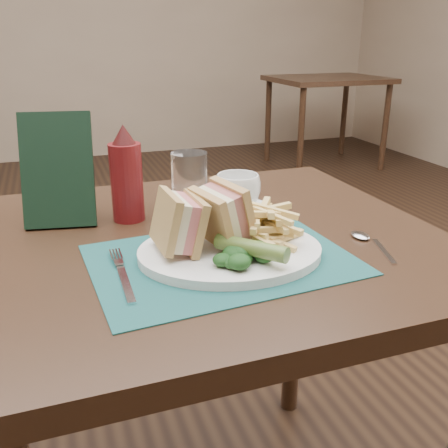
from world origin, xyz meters
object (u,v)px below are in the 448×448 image
at_px(saucer, 237,211).
at_px(drinking_glass, 190,186).
at_px(sandwich_half_b, 212,217).
at_px(check_presenter, 58,170).
at_px(sandwich_half_a, 166,224).
at_px(ketchup_bottle, 126,173).
at_px(plate, 230,252).
at_px(coffee_cup, 238,192).
at_px(table_main, 195,404).
at_px(placemat, 221,260).
at_px(table_bg_right, 325,122).

height_order(saucer, drinking_glass, drinking_glass).
distance_m(sandwich_half_b, check_presenter, 0.33).
height_order(sandwich_half_a, ketchup_bottle, ketchup_bottle).
distance_m(plate, sandwich_half_a, 0.12).
distance_m(sandwich_half_a, coffee_cup, 0.26).
height_order(saucer, coffee_cup, coffee_cup).
xyz_separation_m(table_main, drinking_glass, (0.03, 0.10, 0.44)).
height_order(table_main, placemat, placemat).
bearing_deg(check_presenter, sandwich_half_a, -48.00).
relative_size(sandwich_half_a, saucer, 0.64).
bearing_deg(placemat, ketchup_bottle, 114.51).
height_order(placemat, plate, plate).
bearing_deg(placemat, drinking_glass, 87.87).
distance_m(saucer, ketchup_bottle, 0.23).
bearing_deg(placemat, coffee_cup, 62.65).
relative_size(table_main, plate, 3.00).
distance_m(sandwich_half_a, sandwich_half_b, 0.08).
distance_m(coffee_cup, drinking_glass, 0.10).
relative_size(plate, ketchup_bottle, 1.61).
bearing_deg(coffee_cup, saucer, 0.00).
xyz_separation_m(saucer, ketchup_bottle, (-0.21, 0.04, 0.09)).
relative_size(plate, check_presenter, 1.40).
bearing_deg(table_bg_right, coffee_cup, -123.40).
distance_m(drinking_glass, check_presenter, 0.25).
distance_m(table_main, saucer, 0.41).
bearing_deg(ketchup_bottle, sandwich_half_b, -65.12).
xyz_separation_m(placemat, ketchup_bottle, (-0.11, 0.24, 0.09)).
bearing_deg(table_main, saucer, 35.50).
bearing_deg(ketchup_bottle, drinking_glass, -12.96).
xyz_separation_m(sandwich_half_b, coffee_cup, (0.11, 0.18, -0.02)).
height_order(table_main, sandwich_half_a, sandwich_half_a).
xyz_separation_m(table_main, ketchup_bottle, (-0.09, 0.13, 0.47)).
distance_m(placemat, drinking_glass, 0.22).
bearing_deg(table_bg_right, check_presenter, -128.40).
relative_size(sandwich_half_b, saucer, 0.68).
bearing_deg(sandwich_half_a, table_main, 51.76).
distance_m(sandwich_half_a, ketchup_bottle, 0.22).
bearing_deg(sandwich_half_a, placemat, -17.77).
relative_size(placemat, saucer, 2.73).
bearing_deg(ketchup_bottle, sandwich_half_a, -83.34).
xyz_separation_m(plate, saucer, (0.09, 0.19, -0.00)).
relative_size(plate, sandwich_half_a, 3.13).
bearing_deg(placemat, sandwich_half_a, 165.09).
height_order(plate, drinking_glass, drinking_glass).
relative_size(sandwich_half_b, check_presenter, 0.47).
relative_size(sandwich_half_b, ketchup_bottle, 0.54).
relative_size(table_bg_right, coffee_cup, 9.90).
distance_m(table_bg_right, sandwich_half_a, 3.74).
xyz_separation_m(table_main, plate, (0.04, -0.11, 0.38)).
bearing_deg(drinking_glass, ketchup_bottle, 167.04).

